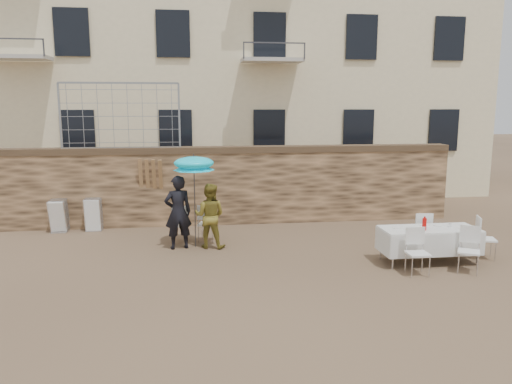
{
  "coord_description": "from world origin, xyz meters",
  "views": [
    {
      "loc": [
        -1.07,
        -9.22,
        3.43
      ],
      "look_at": [
        0.4,
        2.2,
        1.4
      ],
      "focal_mm": 35.0,
      "sensor_mm": 36.0,
      "label": 1
    }
  ],
  "objects": [
    {
      "name": "chair_stack_right",
      "position": [
        -3.79,
        4.73,
        0.46
      ],
      "size": [
        0.46,
        0.47,
        0.92
      ],
      "primitive_type": null,
      "color": "white",
      "rests_on": "ground"
    },
    {
      "name": "ground",
      "position": [
        0.0,
        0.0,
        0.0
      ],
      "size": [
        80.0,
        80.0,
        0.0
      ],
      "primitive_type": "plane",
      "color": "brown",
      "rests_on": "ground"
    },
    {
      "name": "stone_wall",
      "position": [
        0.0,
        5.0,
        1.1
      ],
      "size": [
        13.0,
        0.5,
        2.2
      ],
      "primitive_type": "cube",
      "color": "brown",
      "rests_on": "ground"
    },
    {
      "name": "table_chair_side",
      "position": [
        5.42,
        0.84,
        0.48
      ],
      "size": [
        0.6,
        0.6,
        0.96
      ],
      "primitive_type": null,
      "rotation": [
        0.0,
        0.0,
        1.27
      ],
      "color": "white",
      "rests_on": "ground"
    },
    {
      "name": "soda_bottle",
      "position": [
        3.82,
        0.59,
        0.91
      ],
      "size": [
        0.09,
        0.09,
        0.26
      ],
      "primitive_type": "cylinder",
      "color": "red",
      "rests_on": "banquet_table"
    },
    {
      "name": "umbrella",
      "position": [
        -1.03,
        2.64,
        1.99
      ],
      "size": [
        0.99,
        0.99,
        2.1
      ],
      "color": "#3F3F44",
      "rests_on": "ground"
    },
    {
      "name": "table_chair_back",
      "position": [
        4.22,
        1.54,
        0.48
      ],
      "size": [
        0.54,
        0.54,
        0.96
      ],
      "primitive_type": null,
      "rotation": [
        0.0,
        0.0,
        3.01
      ],
      "color": "white",
      "rests_on": "ground"
    },
    {
      "name": "wood_planks",
      "position": [
        -2.19,
        4.8,
        1.0
      ],
      "size": [
        0.7,
        0.2,
        2.0
      ],
      "primitive_type": null,
      "color": "#A37749",
      "rests_on": "ground"
    },
    {
      "name": "banquet_table",
      "position": [
        4.02,
        0.74,
        0.73
      ],
      "size": [
        2.1,
        0.85,
        0.78
      ],
      "color": "silver",
      "rests_on": "ground"
    },
    {
      "name": "couple_chair_left",
      "position": [
        -1.43,
        3.09,
        0.48
      ],
      "size": [
        0.55,
        0.55,
        0.96
      ],
      "primitive_type": null,
      "rotation": [
        0.0,
        0.0,
        3.29
      ],
      "color": "white",
      "rests_on": "ground"
    },
    {
      "name": "couple_chair_right",
      "position": [
        -0.73,
        3.09,
        0.48
      ],
      "size": [
        0.6,
        0.6,
        0.96
      ],
      "primitive_type": null,
      "rotation": [
        0.0,
        0.0,
        2.86
      ],
      "color": "white",
      "rests_on": "ground"
    },
    {
      "name": "man_suit",
      "position": [
        -1.43,
        2.54,
        0.89
      ],
      "size": [
        0.72,
        0.55,
        1.78
      ],
      "primitive_type": "imported",
      "rotation": [
        0.0,
        0.0,
        3.36
      ],
      "color": "black",
      "rests_on": "ground"
    },
    {
      "name": "woman_dress",
      "position": [
        -0.68,
        2.54,
        0.78
      ],
      "size": [
        0.9,
        0.79,
        1.57
      ],
      "primitive_type": "imported",
      "rotation": [
        0.0,
        0.0,
        2.84
      ],
      "color": "#AB9734",
      "rests_on": "ground"
    },
    {
      "name": "chair_stack_left",
      "position": [
        -4.69,
        4.73,
        0.46
      ],
      "size": [
        0.46,
        0.55,
        0.92
      ],
      "primitive_type": null,
      "color": "white",
      "rests_on": "ground"
    },
    {
      "name": "table_chair_front_right",
      "position": [
        4.52,
        -0.01,
        0.48
      ],
      "size": [
        0.66,
        0.66,
        0.96
      ],
      "primitive_type": null,
      "rotation": [
        0.0,
        0.0,
        -0.54
      ],
      "color": "white",
      "rests_on": "ground"
    },
    {
      "name": "apartment_building",
      "position": [
        0.0,
        12.0,
        7.5
      ],
      "size": [
        20.0,
        8.0,
        15.0
      ],
      "primitive_type": "cube",
      "color": "beige",
      "rests_on": "ground"
    },
    {
      "name": "table_chair_front_left",
      "position": [
        3.42,
        -0.01,
        0.48
      ],
      "size": [
        0.49,
        0.49,
        0.96
      ],
      "primitive_type": null,
      "rotation": [
        0.0,
        0.0,
        -0.03
      ],
      "color": "white",
      "rests_on": "ground"
    },
    {
      "name": "chain_link_fence",
      "position": [
        -3.0,
        5.0,
        3.1
      ],
      "size": [
        3.2,
        0.06,
        1.8
      ],
      "primitive_type": null,
      "color": "gray",
      "rests_on": "stone_wall"
    }
  ]
}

